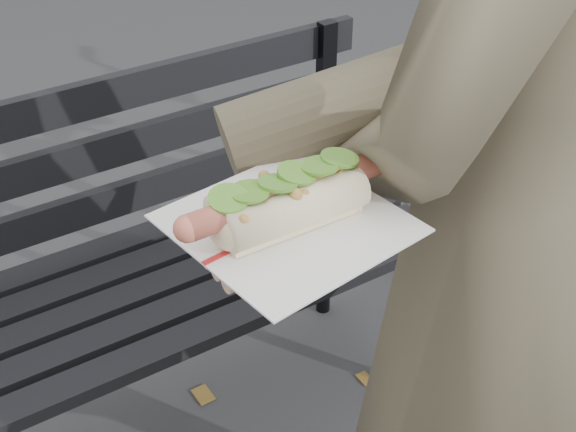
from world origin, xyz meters
The scene contains 3 objects.
park_bench centered at (0.06, 0.89, 0.52)m, with size 1.50×0.44×0.88m.
person centered at (0.42, 0.14, 0.94)m, with size 0.68×0.45×1.88m, color brown.
held_hotdog centered at (0.22, 0.12, 1.20)m, with size 0.62×0.30×0.20m.
Camera 1 is at (-0.29, -0.45, 1.59)m, focal length 50.00 mm.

